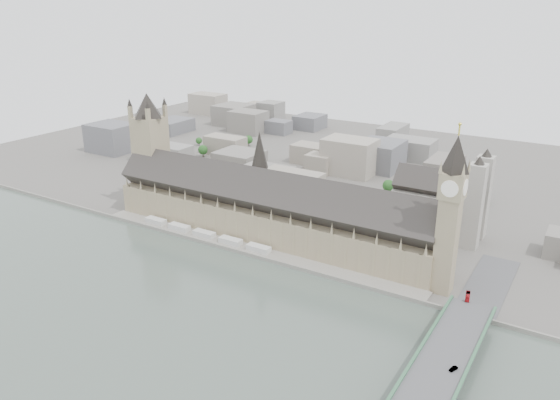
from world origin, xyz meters
The scene contains 15 objects.
ground centered at (0.00, 0.00, 0.00)m, with size 900.00×900.00×0.00m, color #595651.
river_thames centered at (0.00, -165.00, 0.00)m, with size 600.00×600.00×0.00m, color #414C44.
embankment_wall centered at (0.00, -15.00, 1.50)m, with size 600.00×1.50×3.00m, color slate.
river_terrace centered at (0.00, -7.50, 1.00)m, with size 270.00×15.00×2.00m, color slate.
terrace_tents centered at (-40.00, -7.00, 4.00)m, with size 118.00×7.00×4.00m.
palace_of_westminster centered at (0.00, 19.70, 22.71)m, with size 265.00×40.73×55.44m.
elizabeth_tower centered at (138.00, 8.00, 58.09)m, with size 17.00×17.00×107.50m.
victoria_tower centered at (-122.00, 26.00, 55.20)m, with size 30.00×30.00×100.00m.
central_tower centered at (-10.00, 26.00, 57.92)m, with size 13.00×13.00×48.00m.
westminster_bridge centered at (162.00, -87.50, 5.12)m, with size 25.00×325.00×10.25m, color #474749.
westminster_abbey centered at (110.92, 95.00, 25.08)m, with size 68.00×36.00×64.00m.
city_skyline_inland centered at (0.00, 245.00, 19.00)m, with size 720.00×360.00×38.00m, color gray, non-canonical shape.
park_trees centered at (-10.00, 60.00, 7.50)m, with size 110.00×30.00×15.00m, color #234E1B, non-canonical shape.
red_bus_north centered at (157.95, -11.59, 11.68)m, with size 2.40×10.25×2.85m, color #B3141A.
car_silver centered at (168.33, -81.49, 11.06)m, with size 1.71×4.92×1.62m, color gray.
Camera 1 is at (209.56, -303.51, 171.82)m, focal length 35.00 mm.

